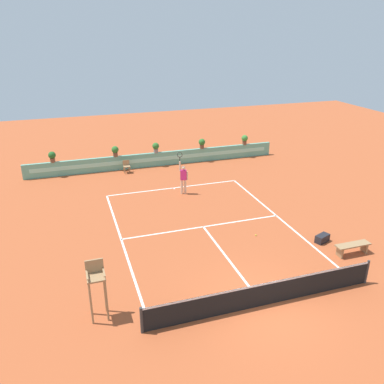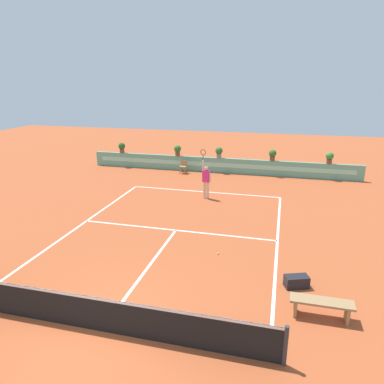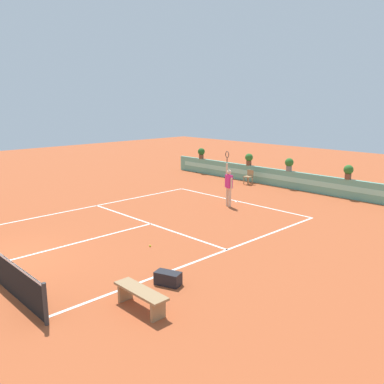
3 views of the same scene
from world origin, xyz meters
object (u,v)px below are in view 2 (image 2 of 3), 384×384
at_px(gear_bag, 296,281).
at_px(potted_plant_left, 178,150).
at_px(potted_plant_far_right, 330,157).
at_px(potted_plant_right, 273,154).
at_px(potted_plant_centre, 219,152).
at_px(bench_courtside, 321,305).
at_px(tennis_player, 206,179).
at_px(tennis_ball_near_baseline, 218,253).
at_px(potted_plant_far_left, 122,147).
at_px(ball_kid_chair, 183,166).

relative_size(gear_bag, potted_plant_left, 0.97).
height_order(gear_bag, potted_plant_left, potted_plant_left).
xyz_separation_m(potted_plant_left, potted_plant_far_right, (9.78, 0.00, 0.00)).
distance_m(potted_plant_left, potted_plant_right, 6.34).
height_order(gear_bag, potted_plant_centre, potted_plant_centre).
bearing_deg(potted_plant_left, bench_courtside, -60.45).
relative_size(gear_bag, potted_plant_right, 0.97).
xyz_separation_m(tennis_player, potted_plant_right, (3.13, 5.56, 0.36)).
bearing_deg(tennis_player, gear_bag, -59.68).
distance_m(tennis_ball_near_baseline, potted_plant_centre, 11.92).
bearing_deg(potted_plant_left, gear_bag, -59.85).
distance_m(bench_courtside, potted_plant_far_right, 14.59).
relative_size(bench_courtside, potted_plant_centre, 2.21).
distance_m(bench_courtside, gear_bag, 1.48).
distance_m(tennis_player, potted_plant_left, 6.43).
relative_size(tennis_player, potted_plant_far_left, 3.57).
bearing_deg(gear_bag, bench_courtside, -66.77).
xyz_separation_m(gear_bag, potted_plant_centre, (-4.76, 13.13, 1.23)).
distance_m(ball_kid_chair, potted_plant_far_left, 4.88).
bearing_deg(bench_courtside, potted_plant_right, 97.35).
bearing_deg(gear_bag, tennis_player, 120.32).
xyz_separation_m(tennis_ball_near_baseline, potted_plant_centre, (-2.10, 11.65, 1.38)).
distance_m(gear_bag, potted_plant_far_left, 17.66).
distance_m(potted_plant_left, potted_plant_far_right, 9.78).
distance_m(potted_plant_left, potted_plant_centre, 2.86).
height_order(ball_kid_chair, potted_plant_far_left, potted_plant_far_left).
distance_m(potted_plant_far_left, potted_plant_centre, 6.99).
distance_m(gear_bag, tennis_ball_near_baseline, 3.04).
relative_size(potted_plant_centre, potted_plant_right, 1.00).
height_order(ball_kid_chair, potted_plant_far_right, potted_plant_far_right).
height_order(bench_courtside, tennis_player, tennis_player).
bearing_deg(potted_plant_far_right, tennis_player, -139.75).
bearing_deg(potted_plant_left, potted_plant_far_right, 0.00).
relative_size(gear_bag, tennis_ball_near_baseline, 10.29).
height_order(tennis_ball_near_baseline, potted_plant_left, potted_plant_left).
height_order(ball_kid_chair, potted_plant_left, potted_plant_left).
bearing_deg(potted_plant_right, potted_plant_left, 180.00).
distance_m(bench_courtside, tennis_ball_near_baseline, 4.31).
bearing_deg(potted_plant_left, potted_plant_centre, 0.00).
relative_size(potted_plant_right, potted_plant_far_right, 1.00).
bearing_deg(bench_courtside, tennis_ball_near_baseline, 138.91).
relative_size(bench_courtside, tennis_player, 0.62).
bearing_deg(potted_plant_centre, potted_plant_left, 180.00).
relative_size(potted_plant_left, potted_plant_centre, 1.00).
height_order(potted_plant_left, potted_plant_centre, same).
bearing_deg(potted_plant_right, tennis_player, -119.38).
bearing_deg(potted_plant_far_right, tennis_ball_near_baseline, -112.42).
height_order(potted_plant_left, potted_plant_far_right, same).
relative_size(potted_plant_far_left, potted_plant_right, 1.00).
relative_size(ball_kid_chair, potted_plant_centre, 1.17).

